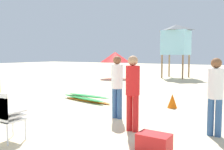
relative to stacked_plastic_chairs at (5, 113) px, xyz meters
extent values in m
plane|color=beige|center=(-0.95, 1.09, -0.60)|extent=(80.00, 80.00, 0.00)
cube|color=white|center=(0.00, 0.10, -0.16)|extent=(0.48, 0.48, 0.04)
cube|color=white|center=(0.00, -0.12, 0.04)|extent=(0.48, 0.04, 0.40)
cube|color=white|center=(0.00, 0.10, -0.07)|extent=(0.48, 0.48, 0.04)
cube|color=white|center=(0.00, -0.12, 0.13)|extent=(0.48, 0.04, 0.40)
cube|color=white|center=(0.00, 0.10, 0.02)|extent=(0.48, 0.48, 0.04)
cylinder|color=white|center=(0.21, 0.31, -0.39)|extent=(0.04, 0.04, 0.42)
cylinder|color=white|center=(-0.21, 0.31, -0.39)|extent=(0.04, 0.04, 0.42)
cylinder|color=white|center=(0.21, -0.11, -0.39)|extent=(0.04, 0.04, 0.42)
ellipsoid|color=orange|center=(-1.33, 4.31, -0.56)|extent=(2.24, 0.45, 0.08)
ellipsoid|color=green|center=(-1.52, 4.28, -0.48)|extent=(2.36, 0.77, 0.08)
ellipsoid|color=green|center=(-1.34, 4.40, -0.40)|extent=(2.00, 0.33, 0.08)
cylinder|color=red|center=(1.73, 2.01, -0.18)|extent=(0.14, 0.14, 0.84)
cylinder|color=red|center=(1.89, 2.01, -0.18)|extent=(0.14, 0.14, 0.84)
cylinder|color=red|center=(1.81, 2.01, 0.57)|extent=(0.32, 0.32, 0.67)
sphere|color=tan|center=(1.81, 2.01, 1.02)|extent=(0.23, 0.23, 0.23)
cylinder|color=#33598C|center=(3.38, 2.67, -0.19)|extent=(0.14, 0.14, 0.82)
cylinder|color=#33598C|center=(3.54, 2.67, -0.19)|extent=(0.14, 0.14, 0.82)
cylinder|color=white|center=(3.46, 2.67, 0.54)|extent=(0.32, 0.32, 0.65)
sphere|color=brown|center=(3.46, 2.67, 0.98)|extent=(0.22, 0.22, 0.22)
cylinder|color=#33598C|center=(0.81, 2.82, -0.19)|extent=(0.14, 0.14, 0.84)
cylinder|color=#33598C|center=(0.97, 2.82, -0.19)|extent=(0.14, 0.14, 0.84)
cylinder|color=white|center=(0.89, 2.82, 0.56)|extent=(0.32, 0.32, 0.66)
sphere|color=brown|center=(0.89, 2.82, 1.01)|extent=(0.23, 0.23, 0.23)
cylinder|color=olive|center=(-2.44, 14.65, 0.26)|extent=(0.12, 0.12, 1.73)
cylinder|color=olive|center=(-0.88, 14.65, 0.26)|extent=(0.12, 0.12, 1.73)
cylinder|color=olive|center=(-2.44, 16.21, 0.26)|extent=(0.12, 0.12, 1.73)
cylinder|color=olive|center=(-0.88, 16.21, 0.26)|extent=(0.12, 0.12, 1.73)
cube|color=#97DDEE|center=(-1.66, 15.43, 2.03)|extent=(1.80, 1.80, 1.80)
pyramid|color=#4C5156|center=(-1.66, 15.43, 3.15)|extent=(1.98, 1.98, 0.45)
cylinder|color=beige|center=(-5.20, 12.51, 0.37)|extent=(0.04, 0.04, 1.95)
cone|color=red|center=(-5.20, 12.51, 0.96)|extent=(2.17, 2.17, 0.76)
cone|color=orange|center=(1.73, 4.95, -0.37)|extent=(0.33, 0.33, 0.47)
cube|color=red|center=(2.71, 1.15, -0.44)|extent=(0.59, 0.38, 0.33)
camera|label=1|loc=(4.46, -2.99, 1.16)|focal=40.13mm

